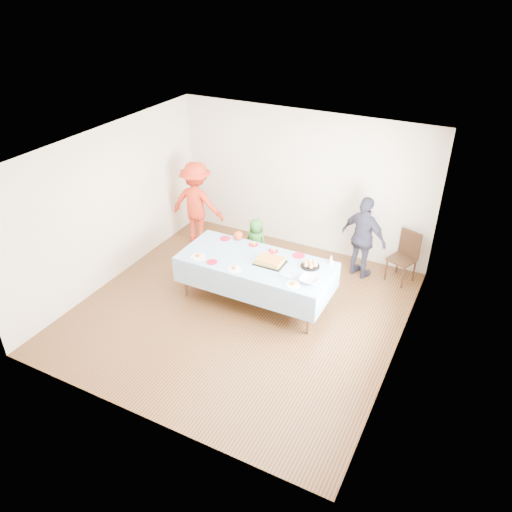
{
  "coord_description": "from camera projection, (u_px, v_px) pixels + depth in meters",
  "views": [
    {
      "loc": [
        3.22,
        -5.73,
        4.95
      ],
      "look_at": [
        0.14,
        0.3,
        0.92
      ],
      "focal_mm": 35.0,
      "sensor_mm": 36.0,
      "label": 1
    }
  ],
  "objects": [
    {
      "name": "room_walls",
      "position": [
        242.0,
        214.0,
        7.25
      ],
      "size": [
        5.04,
        5.04,
        2.72
      ],
      "color": "beige",
      "rests_on": "ground"
    },
    {
      "name": "plate_white_left",
      "position": [
        198.0,
        257.0,
        8.12
      ],
      "size": [
        0.24,
        0.24,
        0.01
      ],
      "primitive_type": "cylinder",
      "color": "white",
      "rests_on": "party_table"
    },
    {
      "name": "plate_white_mid",
      "position": [
        234.0,
        269.0,
        7.8
      ],
      "size": [
        0.22,
        0.22,
        0.01
      ],
      "primitive_type": "cylinder",
      "color": "white",
      "rests_on": "party_table"
    },
    {
      "name": "adult_left",
      "position": [
        197.0,
        203.0,
        9.78
      ],
      "size": [
        1.13,
        0.72,
        1.67
      ],
      "primitive_type": "imported",
      "rotation": [
        0.0,
        0.0,
        3.23
      ],
      "color": "red",
      "rests_on": "ground"
    },
    {
      "name": "party_table",
      "position": [
        256.0,
        263.0,
        8.06
      ],
      "size": [
        2.5,
        1.1,
        0.78
      ],
      "color": "#553A1D",
      "rests_on": "ground"
    },
    {
      "name": "plate_red_far_a",
      "position": [
        225.0,
        239.0,
        8.65
      ],
      "size": [
        0.18,
        0.18,
        0.01
      ],
      "primitive_type": "cylinder",
      "color": "red",
      "rests_on": "party_table"
    },
    {
      "name": "toddler_right",
      "position": [
        255.0,
        262.0,
        8.74
      ],
      "size": [
        0.46,
        0.41,
        0.78
      ],
      "primitive_type": "imported",
      "rotation": [
        0.0,
        0.0,
        3.48
      ],
      "color": "tan",
      "rests_on": "ground"
    },
    {
      "name": "plate_red_far_d",
      "position": [
        298.0,
        256.0,
        8.15
      ],
      "size": [
        0.2,
        0.2,
        0.01
      ],
      "primitive_type": "cylinder",
      "color": "red",
      "rests_on": "party_table"
    },
    {
      "name": "party_hat",
      "position": [
        331.0,
        259.0,
        7.91
      ],
      "size": [
        0.1,
        0.1,
        0.16
      ],
      "primitive_type": "cone",
      "color": "white",
      "rests_on": "party_table"
    },
    {
      "name": "adult_right",
      "position": [
        364.0,
        238.0,
        8.71
      ],
      "size": [
        0.97,
        0.64,
        1.53
      ],
      "primitive_type": "imported",
      "rotation": [
        0.0,
        0.0,
        2.81
      ],
      "color": "#2D2C3D",
      "rests_on": "ground"
    },
    {
      "name": "plate_white_right",
      "position": [
        293.0,
        285.0,
        7.42
      ],
      "size": [
        0.23,
        0.23,
        0.01
      ],
      "primitive_type": "cylinder",
      "color": "white",
      "rests_on": "party_table"
    },
    {
      "name": "toddler_left",
      "position": [
        239.0,
        254.0,
        8.83
      ],
      "size": [
        0.38,
        0.29,
        0.92
      ],
      "primitive_type": "imported",
      "rotation": [
        0.0,
        0.0,
        2.92
      ],
      "color": "#CD4119",
      "rests_on": "ground"
    },
    {
      "name": "ground",
      "position": [
        240.0,
        310.0,
        8.18
      ],
      "size": [
        5.0,
        5.0,
        0.0
      ],
      "primitive_type": "plane",
      "color": "#482414",
      "rests_on": "ground"
    },
    {
      "name": "plate_red_far_c",
      "position": [
        273.0,
        251.0,
        8.28
      ],
      "size": [
        0.17,
        0.17,
        0.01
      ],
      "primitive_type": "cylinder",
      "color": "red",
      "rests_on": "party_table"
    },
    {
      "name": "toddler_mid",
      "position": [
        256.0,
        242.0,
        9.19
      ],
      "size": [
        0.49,
        0.35,
        0.93
      ],
      "primitive_type": "imported",
      "rotation": [
        0.0,
        0.0,
        3.02
      ],
      "color": "#2C7627",
      "rests_on": "ground"
    },
    {
      "name": "punch_bowl",
      "position": [
        309.0,
        280.0,
        7.48
      ],
      "size": [
        0.29,
        0.29,
        0.07
      ],
      "primitive_type": "imported",
      "color": "silver",
      "rests_on": "party_table"
    },
    {
      "name": "dining_chair",
      "position": [
        405.0,
        254.0,
        8.73
      ],
      "size": [
        0.52,
        0.52,
        0.93
      ],
      "rotation": [
        0.0,
        0.0,
        -0.37
      ],
      "color": "black",
      "rests_on": "ground"
    },
    {
      "name": "plate_red_near",
      "position": [
        212.0,
        262.0,
        7.98
      ],
      "size": [
        0.17,
        0.17,
        0.01
      ],
      "primitive_type": "cylinder",
      "color": "red",
      "rests_on": "party_table"
    },
    {
      "name": "birthday_cake",
      "position": [
        270.0,
        261.0,
        7.94
      ],
      "size": [
        0.47,
        0.36,
        0.08
      ],
      "color": "black",
      "rests_on": "party_table"
    },
    {
      "name": "plate_red_far_b",
      "position": [
        253.0,
        245.0,
        8.46
      ],
      "size": [
        0.16,
        0.16,
        0.01
      ],
      "primitive_type": "cylinder",
      "color": "red",
      "rests_on": "party_table"
    },
    {
      "name": "rolls_tray",
      "position": [
        310.0,
        264.0,
        7.85
      ],
      "size": [
        0.31,
        0.31,
        0.09
      ],
      "color": "black",
      "rests_on": "party_table"
    },
    {
      "name": "fork_pile",
      "position": [
        285.0,
        276.0,
        7.59
      ],
      "size": [
        0.24,
        0.18,
        0.07
      ],
      "primitive_type": null,
      "color": "white",
      "rests_on": "party_table"
    }
  ]
}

